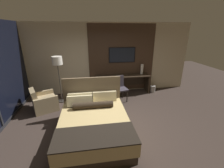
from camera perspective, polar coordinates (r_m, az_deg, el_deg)
The scene contains 10 objects.
ground_plane at distance 4.29m, azimuth 0.75°, elevation -15.95°, with size 16.00×16.00×0.00m, color #332823.
wall_back_tv_panel at distance 6.16m, azimuth -2.18°, elevation 9.54°, with size 7.20×0.09×2.80m.
bed at distance 3.92m, azimuth -6.90°, elevation -14.29°, with size 1.68×2.12×1.22m.
desk at distance 6.21m, azimuth 4.06°, elevation 1.33°, with size 2.19×0.53×0.77m.
tv at distance 6.17m, azimuth 3.86°, elevation 10.99°, with size 1.08×0.04×0.61m.
desk_chair at distance 5.54m, azimuth 2.69°, elevation -0.81°, with size 0.59×0.59×0.91m.
armchair_by_window at distance 5.48m, azimuth -24.46°, elevation -6.30°, with size 0.96×0.98×0.77m.
floor_lamp at distance 5.49m, azimuth -20.02°, elevation 7.06°, with size 0.34×0.34×1.67m.
vase_tall at distance 6.38m, azimuth 11.32°, elevation 5.60°, with size 0.12×0.12×0.41m.
waste_bin at distance 6.62m, azimuth 15.23°, elevation -1.77°, with size 0.22×0.22×0.28m.
Camera 1 is at (-0.59, -3.42, 2.53)m, focal length 24.00 mm.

